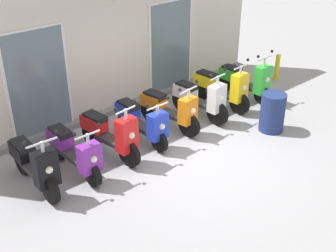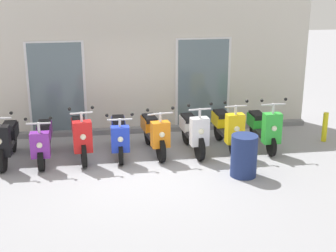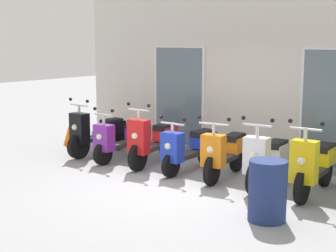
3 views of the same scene
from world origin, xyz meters
name	(u,v)px [view 3 (image 3 of 3)]	position (x,y,z in m)	size (l,w,h in m)	color
ground_plane	(175,186)	(0.00, 0.00, 0.00)	(40.00, 40.00, 0.00)	#939399
storefront_facade	(254,73)	(0.00, 2.65, 1.78)	(8.87, 0.50, 3.68)	beige
scooter_black	(97,133)	(-2.77, 0.90, 0.47)	(0.59, 1.62, 1.25)	black
scooter_purple	(123,138)	(-2.01, 0.88, 0.44)	(0.55, 1.60, 1.13)	black
scooter_red	(152,140)	(-1.22, 0.88, 0.51)	(0.54, 1.61, 1.29)	black
scooter_blue	(189,147)	(-0.39, 0.96, 0.46)	(0.58, 1.56, 1.11)	black
scooter_orange	(225,152)	(0.38, 0.97, 0.47)	(0.62, 1.61, 1.18)	black
scooter_white	(267,159)	(1.24, 0.90, 0.48)	(0.55, 1.58, 1.25)	black
scooter_yellow	(314,165)	(2.02, 0.97, 0.50)	(0.55, 1.65, 1.28)	black
traffic_cone	(70,134)	(-4.01, 1.22, 0.26)	(0.32, 0.32, 0.52)	orange
trash_bin	(267,191)	(1.97, -0.53, 0.42)	(0.52, 0.52, 0.84)	navy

